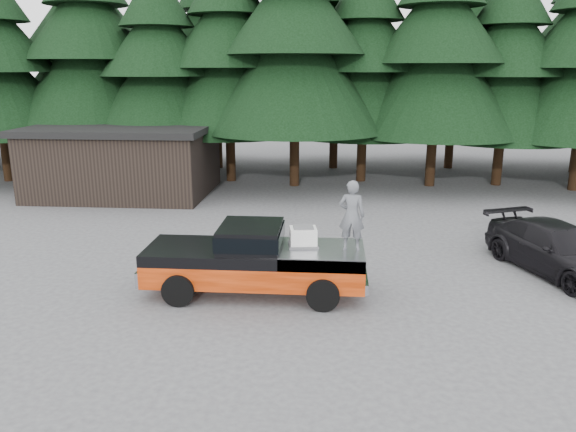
# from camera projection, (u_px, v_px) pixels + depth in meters

# --- Properties ---
(ground) EXTENTS (120.00, 120.00, 0.00)m
(ground) POSITION_uv_depth(u_px,v_px,m) (294.00, 295.00, 15.16)
(ground) COLOR #464648
(ground) RESTS_ON ground
(pickup_truck) EXTENTS (6.00, 2.04, 1.33)m
(pickup_truck) POSITION_uv_depth(u_px,v_px,m) (255.00, 270.00, 15.11)
(pickup_truck) COLOR #E24A16
(pickup_truck) RESTS_ON ground
(truck_cab) EXTENTS (1.66, 1.90, 0.59)m
(truck_cab) POSITION_uv_depth(u_px,v_px,m) (251.00, 236.00, 14.87)
(truck_cab) COLOR black
(truck_cab) RESTS_ON pickup_truck
(air_compressor) EXTENTS (0.77, 0.67, 0.48)m
(air_compressor) POSITION_uv_depth(u_px,v_px,m) (303.00, 237.00, 14.93)
(air_compressor) COLOR white
(air_compressor) RESTS_ON pickup_truck
(man_on_bed) EXTENTS (0.73, 0.54, 1.85)m
(man_on_bed) POSITION_uv_depth(u_px,v_px,m) (352.00, 215.00, 14.46)
(man_on_bed) COLOR #595C61
(man_on_bed) RESTS_ON pickup_truck
(parked_car) EXTENTS (3.76, 5.45, 1.47)m
(parked_car) POSITION_uv_depth(u_px,v_px,m) (558.00, 249.00, 16.59)
(parked_car) COLOR black
(parked_car) RESTS_ON ground
(utility_building) EXTENTS (8.40, 6.40, 3.30)m
(utility_building) POSITION_uv_depth(u_px,v_px,m) (125.00, 159.00, 26.99)
(utility_building) COLOR black
(utility_building) RESTS_ON ground
(treeline) EXTENTS (60.15, 16.05, 17.50)m
(treeline) POSITION_uv_depth(u_px,v_px,m) (325.00, 33.00, 29.71)
(treeline) COLOR black
(treeline) RESTS_ON ground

